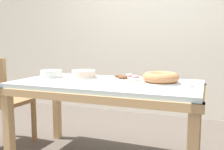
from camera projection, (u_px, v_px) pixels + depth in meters
wall_back at (151, 29)px, 3.74m from camera, size 8.00×0.10×2.60m
dining_table at (106, 92)px, 2.18m from camera, size 1.64×0.86×0.75m
chair at (0, 98)px, 2.54m from camera, size 0.43×0.43×0.94m
cake_chocolate_round at (84, 74)px, 2.40m from camera, size 0.27×0.27×0.08m
cake_golden_bundt at (161, 78)px, 2.07m from camera, size 0.31×0.31×0.09m
pastry_platter at (127, 78)px, 2.33m from camera, size 0.33×0.33×0.04m
plate_stack at (51, 74)px, 2.46m from camera, size 0.21×0.21×0.07m
tealight_left_edge at (35, 79)px, 2.23m from camera, size 0.04×0.04×0.04m
tealight_near_front at (191, 86)px, 1.90m from camera, size 0.04×0.04×0.04m
tealight_centre at (69, 75)px, 2.54m from camera, size 0.04×0.04×0.04m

